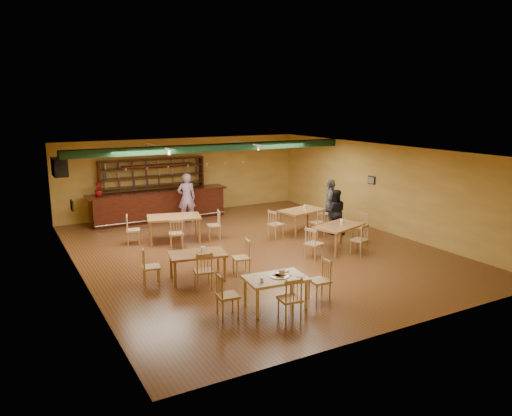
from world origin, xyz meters
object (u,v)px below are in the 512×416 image
dining_table_c (198,266)px  patron_right_a (335,212)px  bar_counter (159,205)px  dining_table_b (302,221)px  near_table (275,292)px  dining_table_d (338,237)px  dining_table_a (174,229)px  patron_bar (187,198)px

dining_table_c → patron_right_a: size_ratio=0.91×
bar_counter → dining_table_b: (3.79, -4.01, -0.18)m
near_table → dining_table_d: bearing=40.8°
dining_table_a → dining_table_c: (-0.66, -3.60, -0.07)m
dining_table_c → dining_table_d: 4.70m
bar_counter → dining_table_b: 5.52m
dining_table_d → patron_bar: bearing=98.7°
bar_counter → near_table: bearing=-92.0°
near_table → dining_table_b: bearing=56.4°
bar_counter → patron_right_a: 6.65m
dining_table_a → patron_bar: bearing=75.0°
patron_bar → bar_counter: bearing=-36.3°
near_table → patron_right_a: size_ratio=0.85×
dining_table_d → dining_table_b: bearing=66.3°
patron_bar → dining_table_c: bearing=81.0°
bar_counter → patron_bar: size_ratio=2.86×
bar_counter → dining_table_d: bar_counter is taller
dining_table_c → near_table: near_table is taller
dining_table_b → dining_table_d: bearing=-108.0°
dining_table_b → bar_counter: bearing=121.4°
bar_counter → patron_right_a: bearing=-46.3°
patron_bar → dining_table_a: bearing=69.6°
dining_table_d → patron_right_a: 1.90m
dining_table_d → patron_right_a: bearing=38.1°
dining_table_a → dining_table_c: bearing=-85.5°
bar_counter → patron_bar: (0.80, -0.83, 0.36)m
dining_table_a → dining_table_c: dining_table_a is taller
dining_table_b → patron_right_a: 1.19m
dining_table_b → patron_bar: 4.40m
dining_table_c → near_table: size_ratio=1.07×
near_table → patron_bar: size_ratio=0.71×
dining_table_c → patron_bar: patron_bar is taller
dining_table_c → bar_counter: bearing=90.9°
dining_table_b → dining_table_c: (-4.93, -2.66, -0.04)m
patron_bar → dining_table_d: bearing=125.8°
dining_table_a → patron_right_a: patron_right_a is taller
dining_table_a → dining_table_b: dining_table_a is taller
patron_bar → patron_right_a: (3.78, -3.98, -0.16)m
dining_table_a → dining_table_c: 3.66m
dining_table_b → dining_table_c: 5.60m
patron_bar → patron_right_a: size_ratio=1.21×
bar_counter → dining_table_a: size_ratio=3.17×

